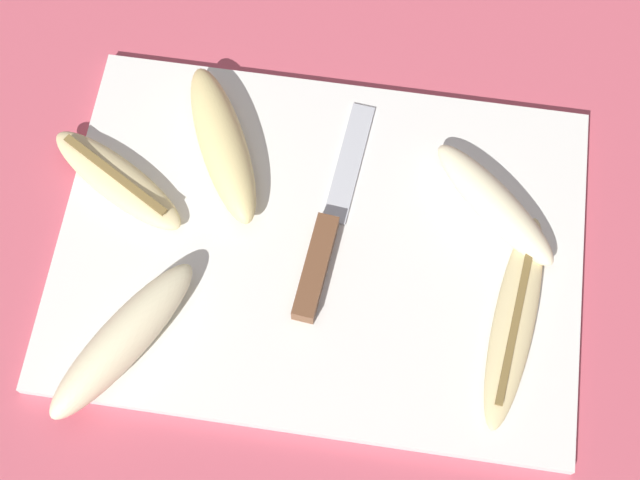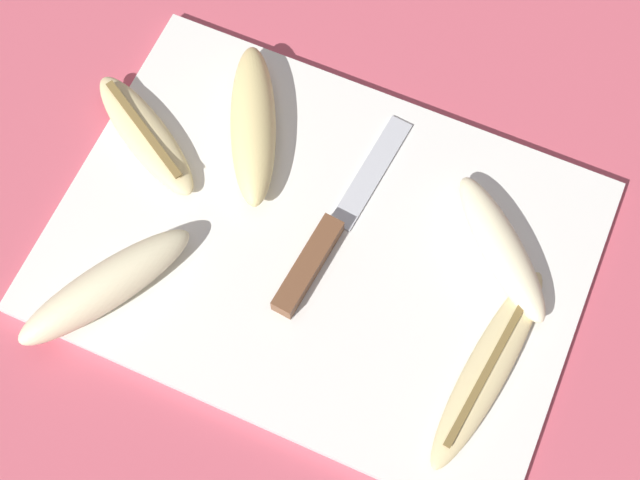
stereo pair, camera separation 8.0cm
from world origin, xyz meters
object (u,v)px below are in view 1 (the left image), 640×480
banana_bright_far (494,204)px  banana_golden_short (223,144)px  banana_pale_long (123,339)px  knife (326,247)px  banana_mellow_near (514,319)px  banana_ripe_center (117,180)px

banana_bright_far → banana_golden_short: banana_golden_short is taller
banana_pale_long → knife: bearing=35.5°
knife → banana_bright_far: size_ratio=1.67×
banana_mellow_near → banana_bright_far: bearing=104.2°
banana_ripe_center → banana_golden_short: (0.09, 0.05, 0.01)m
banana_bright_far → banana_mellow_near: (0.03, -0.11, -0.01)m
knife → banana_pale_long: banana_pale_long is taller
banana_bright_far → banana_pale_long: bearing=-150.2°
knife → banana_mellow_near: size_ratio=1.11×
banana_mellow_near → banana_golden_short: 0.31m
banana_pale_long → banana_golden_short: bearing=76.0°
banana_bright_far → banana_golden_short: 0.26m
banana_mellow_near → banana_golden_short: size_ratio=1.18×
banana_pale_long → banana_ripe_center: 0.16m
knife → banana_bright_far: bearing=28.5°
knife → banana_pale_long: 0.20m
knife → banana_ripe_center: bearing=175.1°
knife → banana_pale_long: size_ratio=1.33×
banana_ripe_center → banana_golden_short: size_ratio=0.90×
knife → banana_ripe_center: banana_ripe_center is taller
banana_pale_long → banana_bright_far: size_ratio=1.26×
knife → banana_pale_long: (-0.16, -0.11, 0.01)m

